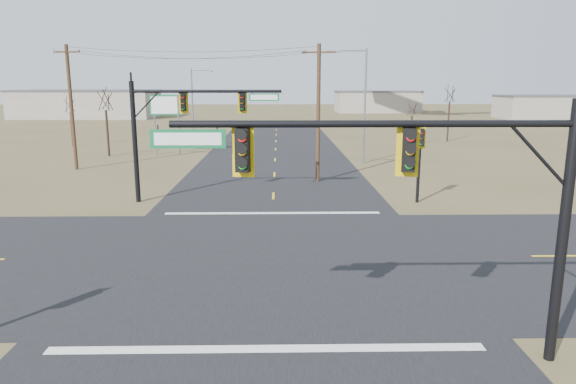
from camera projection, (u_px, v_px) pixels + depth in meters
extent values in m
plane|color=brown|center=(271.00, 258.00, 21.38)|extent=(320.00, 320.00, 0.00)
cube|color=black|center=(271.00, 258.00, 21.38)|extent=(160.00, 14.00, 0.02)
cube|color=black|center=(271.00, 258.00, 21.38)|extent=(14.00, 160.00, 0.02)
cube|color=silver|center=(266.00, 349.00, 14.04)|extent=(12.00, 0.40, 0.01)
cube|color=silver|center=(273.00, 213.00, 28.71)|extent=(12.00, 0.40, 0.01)
cylinder|color=black|center=(563.00, 236.00, 12.88)|extent=(0.27, 0.27, 6.80)
cylinder|color=black|center=(374.00, 124.00, 12.21)|extent=(9.72, 0.17, 0.17)
cube|color=#0E6335|center=(188.00, 139.00, 12.20)|extent=(1.80, 0.05, 0.45)
cylinder|color=black|center=(135.00, 143.00, 30.85)|extent=(0.29, 0.29, 7.28)
cylinder|color=black|center=(207.00, 91.00, 30.30)|extent=(8.85, 0.19, 0.19)
cube|color=#0E6335|center=(264.00, 97.00, 30.43)|extent=(1.80, 0.05, 0.45)
cylinder|color=black|center=(419.00, 166.00, 30.98)|extent=(0.19, 0.19, 4.53)
cylinder|color=#49311F|center=(318.00, 114.00, 36.98)|extent=(0.29, 0.29, 9.88)
cube|color=#49311F|center=(319.00, 52.00, 36.08)|extent=(2.40, 0.53, 0.12)
cylinder|color=#49311F|center=(71.00, 108.00, 42.38)|extent=(0.30, 0.30, 10.23)
cube|color=#49311F|center=(67.00, 52.00, 41.44)|extent=(2.42, 0.86, 0.12)
cylinder|color=gray|center=(155.00, 125.00, 51.75)|extent=(0.16, 0.16, 6.00)
cylinder|color=gray|center=(179.00, 125.00, 51.79)|extent=(0.16, 0.16, 6.00)
cube|color=#0E6335|center=(166.00, 105.00, 51.35)|extent=(3.20, 0.24, 2.00)
cylinder|color=gray|center=(365.00, 107.00, 45.80)|extent=(0.20, 0.20, 10.14)
cylinder|color=gray|center=(353.00, 51.00, 44.76)|extent=(2.43, 0.12, 0.12)
cube|color=gray|center=(339.00, 52.00, 44.76)|extent=(0.59, 0.35, 0.18)
cylinder|color=gray|center=(193.00, 109.00, 56.36)|extent=(0.17, 0.17, 8.72)
cylinder|color=gray|center=(201.00, 70.00, 55.52)|extent=(2.09, 0.10, 0.10)
cube|color=gray|center=(211.00, 71.00, 55.56)|extent=(0.53, 0.38, 0.16)
cylinder|color=black|center=(108.00, 133.00, 50.94)|extent=(0.23, 0.23, 4.57)
cylinder|color=black|center=(72.00, 129.00, 58.70)|extent=(0.18, 0.18, 3.97)
cylinder|color=black|center=(411.00, 131.00, 59.06)|extent=(0.18, 0.18, 3.45)
cylinder|color=black|center=(448.00, 122.00, 63.81)|extent=(0.22, 0.22, 4.89)
cube|color=gray|center=(88.00, 104.00, 108.13)|extent=(28.00, 14.00, 5.50)
cube|color=gray|center=(377.00, 102.00, 128.88)|extent=(20.00, 12.00, 5.00)
cube|color=gray|center=(545.00, 108.00, 105.01)|extent=(18.00, 10.00, 4.50)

